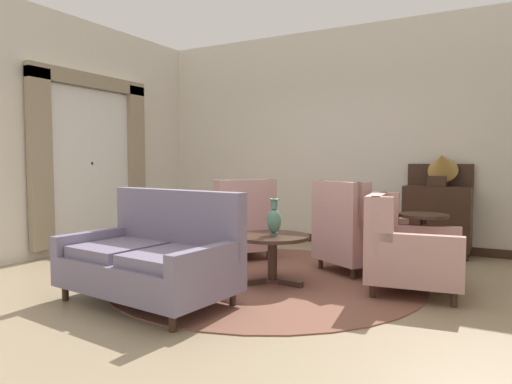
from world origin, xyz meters
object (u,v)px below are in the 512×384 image
at_px(coffee_table, 272,245).
at_px(armchair_far_left, 239,225).
at_px(armchair_back_corner, 405,251).
at_px(side_table, 423,242).
at_px(porcelain_vase, 274,219).
at_px(settee, 153,258).
at_px(armchair_beside_settee, 353,234).
at_px(gramophone, 442,165).
at_px(sideboard, 437,216).

bearing_deg(coffee_table, armchair_far_left, 136.48).
relative_size(armchair_back_corner, side_table, 1.30).
relative_size(porcelain_vase, settee, 0.23).
xyz_separation_m(settee, armchair_back_corner, (1.97, 1.39, 0.01)).
bearing_deg(armchair_beside_settee, settee, 89.43).
height_order(settee, gramophone, gramophone).
distance_m(armchair_far_left, gramophone, 2.79).
bearing_deg(settee, sideboard, 65.93).
xyz_separation_m(armchair_back_corner, side_table, (0.09, 0.44, 0.03)).
distance_m(settee, armchair_back_corner, 2.41).
xyz_separation_m(settee, side_table, (2.06, 1.83, 0.04)).
distance_m(coffee_table, side_table, 1.57).
bearing_deg(armchair_beside_settee, side_table, -161.11).
relative_size(porcelain_vase, side_table, 0.52).
bearing_deg(coffee_table, side_table, 28.17).
height_order(settee, armchair_beside_settee, armchair_beside_settee).
xyz_separation_m(armchair_back_corner, armchair_far_left, (-2.24, 0.59, 0.03)).
bearing_deg(sideboard, armchair_beside_settee, -116.37).
height_order(coffee_table, sideboard, sideboard).
bearing_deg(armchair_beside_settee, sideboard, -84.82).
relative_size(armchair_beside_settee, side_table, 1.47).
xyz_separation_m(coffee_table, gramophone, (1.35, 2.27, 0.83)).
xyz_separation_m(armchair_back_corner, sideboard, (0.01, 2.06, 0.13)).
relative_size(armchair_back_corner, armchair_far_left, 0.87).
distance_m(porcelain_vase, armchair_back_corner, 1.34).
bearing_deg(sideboard, armchair_back_corner, -90.15).
height_order(armchair_back_corner, sideboard, sideboard).
distance_m(settee, gramophone, 4.01).
relative_size(settee, sideboard, 1.33).
bearing_deg(sideboard, armchair_far_left, -146.92).
xyz_separation_m(coffee_table, armchair_back_corner, (1.29, 0.31, 0.01)).
bearing_deg(porcelain_vase, side_table, 28.14).
bearing_deg(armchair_beside_settee, gramophone, -88.12).
relative_size(porcelain_vase, armchair_back_corner, 0.40).
height_order(porcelain_vase, side_table, porcelain_vase).
xyz_separation_m(porcelain_vase, armchair_beside_settee, (0.57, 0.91, -0.24)).
xyz_separation_m(sideboard, gramophone, (0.05, -0.10, 0.69)).
height_order(side_table, gramophone, gramophone).
xyz_separation_m(porcelain_vase, sideboard, (1.29, 2.36, -0.14)).
bearing_deg(armchair_beside_settee, armchair_back_corner, 170.63).
height_order(settee, armchair_far_left, armchair_far_left).
xyz_separation_m(settee, armchair_far_left, (-0.27, 1.99, 0.04)).
xyz_separation_m(settee, sideboard, (1.97, 3.45, 0.14)).
xyz_separation_m(coffee_table, settee, (-0.68, -1.09, -0.00)).
xyz_separation_m(settee, gramophone, (2.03, 3.35, 0.83)).
bearing_deg(armchair_far_left, gramophone, 157.33).
distance_m(settee, armchair_beside_settee, 2.37).
bearing_deg(gramophone, porcelain_vase, -120.62).
distance_m(coffee_table, settee, 1.28).
xyz_separation_m(porcelain_vase, gramophone, (1.34, 2.26, 0.55)).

